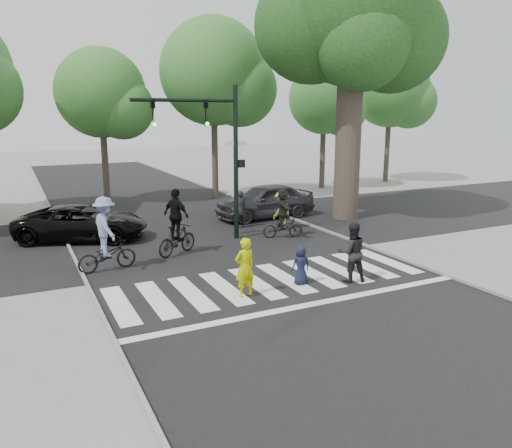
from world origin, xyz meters
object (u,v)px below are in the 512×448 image
Objects in this scene: pedestrian_woman at (245,267)px; cyclist_right at (283,216)px; pedestrian_adult at (352,252)px; cyclist_left at (106,239)px; car_grey at (265,201)px; cyclist_mid at (177,228)px; traffic_signal at (215,141)px; pedestrian_child at (301,265)px; eucalyptus at (351,18)px; car_suv at (82,223)px.

pedestrian_woman is 0.82× the size of cyclist_right.
pedestrian_adult is 7.69m from cyclist_left.
car_grey is at bearing -128.35° from pedestrian_woman.
car_grey is at bearing -86.56° from pedestrian_adult.
cyclist_mid is 7.17m from car_grey.
cyclist_right is at bearing -15.89° from traffic_signal.
pedestrian_child is 1.58m from pedestrian_adult.
pedestrian_adult is 9.61m from car_grey.
cyclist_left is 1.01× the size of cyclist_mid.
pedestrian_adult is (3.38, -0.28, 0.08)m from pedestrian_woman.
car_grey reaches higher than pedestrian_child.
cyclist_left is 1.18× the size of cyclist_right.
eucalyptus reaches higher than traffic_signal.
cyclist_right is (2.28, 5.15, 0.32)m from pedestrian_child.
cyclist_mid reaches higher than pedestrian_woman.
car_suv is (-11.93, 1.00, -8.38)m from eucalyptus.
pedestrian_child is at bearing -113.90° from cyclist_right.
eucalyptus reaches higher than car_grey.
traffic_signal is at bearing 31.38° from cyclist_mid.
cyclist_left is (-2.97, 4.05, 0.21)m from pedestrian_woman.
pedestrian_woman reaches higher than pedestrian_child.
eucalyptus is 9.64m from cyclist_right.
pedestrian_child is 0.49× the size of cyclist_mid.
traffic_signal reaches higher than cyclist_left.
pedestrian_woman is at bearing -128.12° from cyclist_right.
pedestrian_child is at bearing 177.38° from pedestrian_woman.
traffic_signal is at bearing 164.11° from cyclist_right.
traffic_signal is at bearing -94.42° from car_suv.
pedestrian_adult reaches higher than pedestrian_woman.
pedestrian_adult is 0.76× the size of cyclist_left.
eucalyptus is 7.14× the size of pedestrian_adult.
traffic_signal is 1.24× the size of car_grey.
car_suv is (-5.04, 8.34, 0.11)m from pedestrian_child.
pedestrian_adult is at bearing -53.47° from cyclist_mid.
car_suv is (-6.52, 8.80, -0.21)m from pedestrian_adult.
eucalyptus reaches higher than pedestrian_woman.
pedestrian_adult is at bearing 167.25° from pedestrian_woman.
car_suv is at bearing -55.11° from pedestrian_child.
traffic_signal reaches higher than pedestrian_child.
cyclist_right is at bearing 6.17° from cyclist_mid.
cyclist_left is 7.27m from cyclist_right.
pedestrian_woman reaches higher than car_suv.
car_suv is 1.04× the size of car_grey.
pedestrian_child is (1.90, 0.18, -0.25)m from pedestrian_woman.
cyclist_left reaches higher than cyclist_mid.
pedestrian_woman is 10.57m from car_grey.
traffic_signal is 5.72m from car_grey.
cyclist_left is 2.69m from cyclist_mid.
cyclist_right is at bearing -82.97° from pedestrian_adult.
car_suv is (-4.75, 2.47, -3.20)m from traffic_signal.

